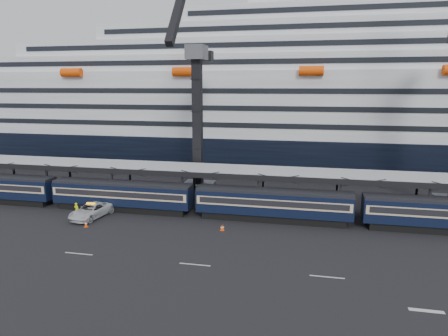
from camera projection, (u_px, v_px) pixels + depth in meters
The scene contains 10 objects.
ground at pixel (347, 260), 38.28m from camera, with size 260.00×260.00×0.00m, color black.
train at pixel (301, 205), 48.35m from camera, with size 133.05×3.00×4.05m.
canopy at pixel (339, 175), 50.63m from camera, with size 130.00×6.25×5.53m.
cruise_ship at pixel (324, 106), 80.07m from camera, with size 214.09×28.84×34.00m.
crane_dark_near at pixel (197, 117), 57.70m from camera, with size 4.50×17.75×35.08m.
pickup_truck at pixel (91, 211), 50.43m from camera, with size 2.94×6.37×1.77m, color silver.
worker at pixel (77, 210), 50.77m from camera, with size 0.67×0.44×1.83m, color #D9F90D.
traffic_cone_b at pixel (86, 224), 47.10m from camera, with size 0.42×0.42×0.83m.
traffic_cone_c at pixel (223, 227), 45.99m from camera, with size 0.37×0.37×0.73m.
traffic_cone_d at pixel (222, 228), 46.00m from camera, with size 0.34×0.34×0.69m.
Camera 1 is at (-4.21, -37.36, 16.40)m, focal length 32.00 mm.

